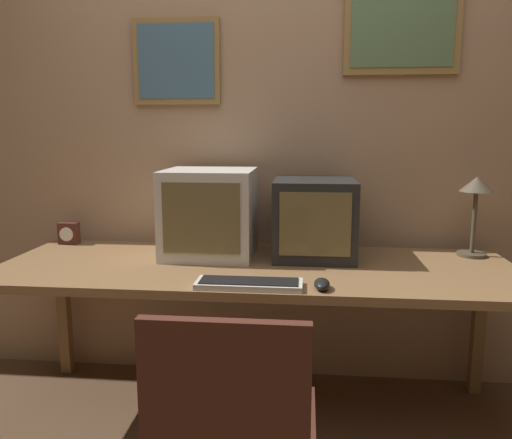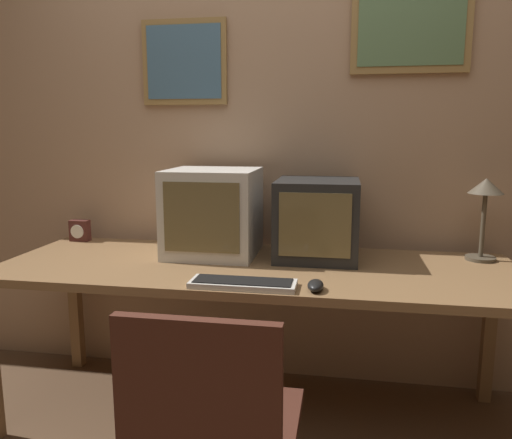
{
  "view_description": "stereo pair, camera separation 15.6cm",
  "coord_description": "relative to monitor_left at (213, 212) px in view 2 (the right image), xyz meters",
  "views": [
    {
      "loc": [
        0.21,
        -1.36,
        1.32
      ],
      "look_at": [
        0.0,
        0.76,
        0.94
      ],
      "focal_mm": 35.0,
      "sensor_mm": 36.0,
      "label": 1
    },
    {
      "loc": [
        0.37,
        -1.34,
        1.32
      ],
      "look_at": [
        0.0,
        0.76,
        0.94
      ],
      "focal_mm": 35.0,
      "sensor_mm": 36.0,
      "label": 2
    }
  ],
  "objects": [
    {
      "name": "monitor_right",
      "position": [
        0.49,
        0.02,
        -0.02
      ],
      "size": [
        0.37,
        0.4,
        0.36
      ],
      "color": "black",
      "rests_on": "desk"
    },
    {
      "name": "mouse_near_keyboard",
      "position": [
        0.51,
        -0.48,
        -0.18
      ],
      "size": [
        0.06,
        0.11,
        0.04
      ],
      "color": "black",
      "rests_on": "desk"
    },
    {
      "name": "monitor_left",
      "position": [
        0.0,
        0.0,
        0.0
      ],
      "size": [
        0.41,
        0.41,
        0.41
      ],
      "color": "beige",
      "rests_on": "desk"
    },
    {
      "name": "wall_back",
      "position": [
        0.24,
        0.31,
        0.36
      ],
      "size": [
        8.0,
        0.08,
        2.6
      ],
      "color": "tan",
      "rests_on": "ground_plane"
    },
    {
      "name": "desk_clock",
      "position": [
        -0.78,
        0.15,
        -0.15
      ],
      "size": [
        0.1,
        0.06,
        0.11
      ],
      "color": "#4C231E",
      "rests_on": "desk"
    },
    {
      "name": "keyboard_main",
      "position": [
        0.24,
        -0.48,
        -0.19
      ],
      "size": [
        0.4,
        0.13,
        0.03
      ],
      "color": "beige",
      "rests_on": "desk"
    },
    {
      "name": "desk_lamp",
      "position": [
        1.23,
        0.1,
        0.08
      ],
      "size": [
        0.15,
        0.15,
        0.38
      ],
      "color": "#4C4233",
      "rests_on": "desk"
    },
    {
      "name": "desk",
      "position": [
        0.23,
        -0.16,
        -0.27
      ],
      "size": [
        2.28,
        0.8,
        0.74
      ],
      "color": "olive",
      "rests_on": "ground_plane"
    }
  ]
}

